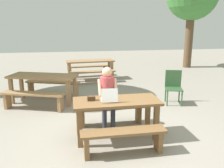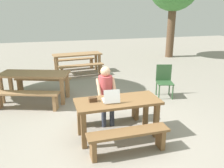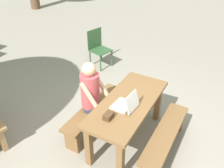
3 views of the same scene
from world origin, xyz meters
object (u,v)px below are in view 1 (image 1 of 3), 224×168
(picnic_table_front, at_px, (116,107))
(picnic_table_rear, at_px, (43,80))
(plastic_chair, at_px, (173,86))
(picnic_table_mid, at_px, (90,64))
(small_pouch, at_px, (91,98))
(laptop, at_px, (109,98))
(person_seated, at_px, (108,93))

(picnic_table_front, height_order, picnic_table_rear, picnic_table_rear)
(picnic_table_front, xyz_separation_m, plastic_chair, (1.95, 1.75, -0.14))
(plastic_chair, height_order, picnic_table_mid, plastic_chair)
(small_pouch, bearing_deg, laptop, -17.86)
(person_seated, distance_m, picnic_table_mid, 4.47)
(person_seated, xyz_separation_m, picnic_table_mid, (0.01, 4.47, -0.11))
(laptop, distance_m, picnic_table_rear, 2.88)
(person_seated, height_order, plastic_chair, person_seated)
(small_pouch, bearing_deg, picnic_table_mid, 85.42)
(plastic_chair, relative_size, picnic_table_mid, 0.48)
(laptop, bearing_deg, small_pouch, -13.41)
(laptop, distance_m, person_seated, 0.63)
(small_pouch, bearing_deg, plastic_chair, 34.91)
(laptop, height_order, picnic_table_rear, laptop)
(picnic_table_rear, bearing_deg, picnic_table_front, -37.66)
(person_seated, bearing_deg, picnic_table_mid, 89.84)
(small_pouch, distance_m, picnic_table_mid, 5.01)
(picnic_table_front, distance_m, picnic_table_mid, 5.05)
(small_pouch, relative_size, plastic_chair, 0.16)
(picnic_table_rear, bearing_deg, laptop, -40.49)
(laptop, xyz_separation_m, person_seated, (0.07, 0.62, -0.08))
(small_pouch, bearing_deg, picnic_table_front, -8.05)
(small_pouch, xyz_separation_m, picnic_table_rear, (-1.13, 2.38, -0.15))
(plastic_chair, bearing_deg, picnic_table_rear, -175.76)
(picnic_table_front, bearing_deg, plastic_chair, 41.96)
(picnic_table_front, distance_m, person_seated, 0.60)
(laptop, distance_m, small_pouch, 0.34)
(small_pouch, relative_size, person_seated, 0.11)
(person_seated, relative_size, picnic_table_rear, 0.65)
(small_pouch, xyz_separation_m, picnic_table_mid, (0.40, 4.99, -0.17))
(plastic_chair, bearing_deg, picnic_table_front, -122.67)
(laptop, bearing_deg, picnic_table_mid, -86.43)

